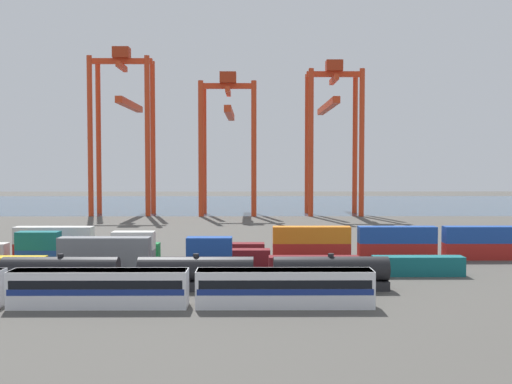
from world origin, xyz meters
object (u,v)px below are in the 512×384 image
object	(u,v)px
shipping_container_11	(134,258)
shipping_container_4	(209,266)
passenger_train	(99,287)
shipping_container_23	(482,251)
shipping_container_1	(0,266)
gantry_crane_central	(229,128)
gantry_crane_west	(124,117)
shipping_container_19	(311,251)
gantry_crane_east	(332,121)
shipping_container_13	(228,258)
freight_tank_row	(129,273)
shipping_container_7	(418,266)

from	to	relation	value
shipping_container_11	shipping_container_4	bearing A→B (deg)	-30.57
passenger_train	shipping_container_11	world-z (taller)	passenger_train
shipping_container_23	shipping_container_1	bearing A→B (deg)	-169.01
shipping_container_4	gantry_crane_central	distance (m)	103.02
passenger_train	gantry_crane_west	bearing A→B (deg)	100.81
shipping_container_19	gantry_crane_east	distance (m)	92.47
shipping_container_13	gantry_crane_central	size ratio (longest dim) A/B	0.29
shipping_container_4	gantry_crane_west	world-z (taller)	gantry_crane_west
freight_tank_row	gantry_crane_west	size ratio (longest dim) A/B	1.25
shipping_container_19	shipping_container_23	world-z (taller)	same
shipping_container_13	shipping_container_1	bearing A→B (deg)	-167.36
shipping_container_7	shipping_container_19	size ratio (longest dim) A/B	1.00
passenger_train	gantry_crane_central	world-z (taller)	gantry_crane_central
gantry_crane_west	gantry_crane_east	xyz separation A→B (m)	(62.51, 1.35, -1.25)
shipping_container_1	shipping_container_11	distance (m)	17.83
shipping_container_23	gantry_crane_central	size ratio (longest dim) A/B	0.29
shipping_container_11	gantry_crane_central	bearing A→B (deg)	83.79
shipping_container_19	gantry_crane_central	xyz separation A→B (m)	(-16.35, 86.47, 24.59)
passenger_train	freight_tank_row	bearing A→B (deg)	81.27
gantry_crane_west	gantry_crane_central	size ratio (longest dim) A/B	1.17
freight_tank_row	gantry_crane_central	world-z (taller)	gantry_crane_central
shipping_container_1	shipping_container_4	distance (m)	27.97
gantry_crane_east	gantry_crane_west	bearing A→B (deg)	-178.77
shipping_container_11	shipping_container_7	bearing A→B (deg)	-9.75
shipping_container_1	passenger_train	bearing A→B (deg)	-44.48
passenger_train	shipping_container_23	world-z (taller)	passenger_train
gantry_crane_east	shipping_container_13	bearing A→B (deg)	-106.38
shipping_container_11	gantry_crane_west	world-z (taller)	gantry_crane_west
shipping_container_4	shipping_container_13	xyz separation A→B (m)	(2.27, 6.78, 0.00)
shipping_container_11	shipping_container_19	world-z (taller)	same
shipping_container_1	shipping_container_23	world-z (taller)	same
gantry_crane_west	freight_tank_row	bearing A→B (deg)	-77.71
shipping_container_4	shipping_container_23	xyz separation A→B (m)	(41.86, 13.57, 0.00)
shipping_container_23	freight_tank_row	bearing A→B (deg)	-156.12
shipping_container_23	gantry_crane_central	distance (m)	99.74
gantry_crane_west	shipping_container_7	bearing A→B (deg)	-58.67
passenger_train	shipping_container_11	size ratio (longest dim) A/B	9.46
passenger_train	shipping_container_1	xyz separation A→B (m)	(-17.71, 17.40, -0.84)
freight_tank_row	shipping_container_19	world-z (taller)	freight_tank_row
shipping_container_7	gantry_crane_central	world-z (taller)	gantry_crane_central
gantry_crane_central	passenger_train	bearing A→B (deg)	-94.35
freight_tank_row	shipping_container_23	xyz separation A→B (m)	(50.82, 22.50, -0.73)
freight_tank_row	gantry_crane_east	size ratio (longest dim) A/B	1.35
shipping_container_19	shipping_container_1	bearing A→B (deg)	-162.49
shipping_container_19	gantry_crane_west	xyz separation A→B (m)	(-47.60, 85.93, 27.93)
shipping_container_19	freight_tank_row	bearing A→B (deg)	-136.81
passenger_train	shipping_container_13	world-z (taller)	passenger_train
freight_tank_row	shipping_container_4	size ratio (longest dim) A/B	10.21
shipping_container_7	shipping_container_11	size ratio (longest dim) A/B	2.00
gantry_crane_west	gantry_crane_east	world-z (taller)	gantry_crane_west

